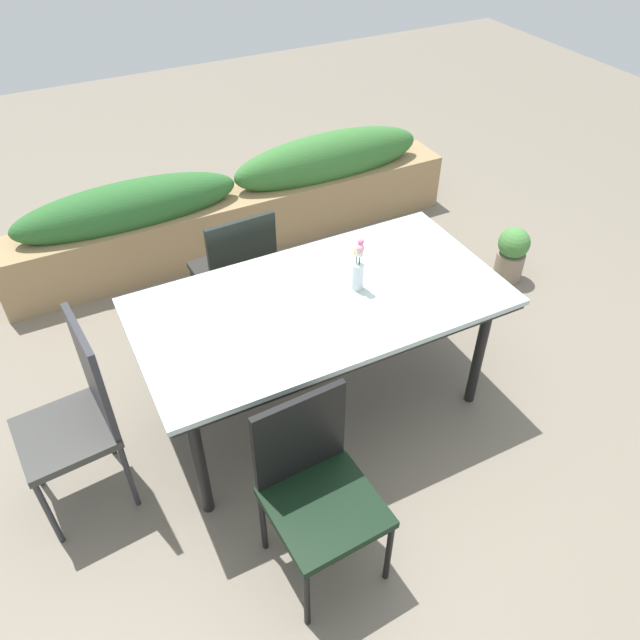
# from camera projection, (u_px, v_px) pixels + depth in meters

# --- Properties ---
(ground_plane) EXTENTS (12.00, 12.00, 0.00)m
(ground_plane) POSITION_uv_depth(u_px,v_px,m) (322.00, 407.00, 3.61)
(ground_plane) COLOR #756B5B
(dining_table) EXTENTS (1.86, 0.96, 0.79)m
(dining_table) POSITION_uv_depth(u_px,v_px,m) (320.00, 309.00, 3.15)
(dining_table) COLOR #B2C6C1
(dining_table) RESTS_ON ground
(chair_near_left) EXTENTS (0.47, 0.47, 0.91)m
(chair_near_left) POSITION_uv_depth(u_px,v_px,m) (315.00, 483.00, 2.61)
(chair_near_left) COLOR black
(chair_near_left) RESTS_ON ground
(chair_far_side) EXTENTS (0.46, 0.46, 0.93)m
(chair_far_side) POSITION_uv_depth(u_px,v_px,m) (237.00, 269.00, 3.76)
(chair_far_side) COLOR #262421
(chair_far_side) RESTS_ON ground
(chair_end_left) EXTENTS (0.45, 0.45, 1.03)m
(chair_end_left) POSITION_uv_depth(u_px,v_px,m) (78.00, 412.00, 2.83)
(chair_end_left) COLOR #373735
(chair_end_left) RESTS_ON ground
(flower_vase) EXTENTS (0.06, 0.06, 0.29)m
(flower_vase) POSITION_uv_depth(u_px,v_px,m) (358.00, 269.00, 3.10)
(flower_vase) COLOR silver
(flower_vase) RESTS_ON dining_table
(planter_box) EXTENTS (3.45, 0.38, 0.76)m
(planter_box) POSITION_uv_depth(u_px,v_px,m) (239.00, 204.00, 4.67)
(planter_box) COLOR #9E7F56
(planter_box) RESTS_ON ground
(potted_plant) EXTENTS (0.22, 0.22, 0.41)m
(potted_plant) POSITION_uv_depth(u_px,v_px,m) (512.00, 253.00, 4.43)
(potted_plant) COLOR gray
(potted_plant) RESTS_ON ground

